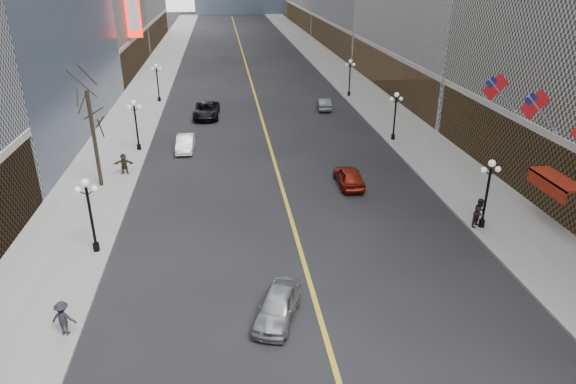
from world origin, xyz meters
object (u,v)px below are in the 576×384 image
object	(u,v)px
car_nb_near	(278,306)
car_sb_far	(324,104)
streetlamp_east_3	(350,74)
streetlamp_west_3	(157,79)
car_nb_far	(207,110)
streetlamp_east_2	(395,111)
streetlamp_west_2	(136,120)
car_nb_mid	(185,143)
streetlamp_east_1	(488,187)
car_sb_mid	(349,176)
streetlamp_west_1	(90,208)

from	to	relation	value
car_nb_near	car_sb_far	bearing A→B (deg)	96.10
streetlamp_east_3	streetlamp_west_3	distance (m)	23.60
car_nb_near	car_nb_far	distance (m)	36.05
streetlamp_east_2	streetlamp_west_2	bearing A→B (deg)	180.00
car_sb_far	car_nb_mid	bearing A→B (deg)	45.57
car_nb_near	streetlamp_east_3	bearing A→B (deg)	92.57
car_sb_far	streetlamp_east_2	bearing A→B (deg)	114.97
streetlamp_west_3	car_sb_far	xyz separation A→B (m)	(19.28, -5.69, -2.23)
car_nb_far	streetlamp_east_2	bearing A→B (deg)	-27.66
streetlamp_west_3	streetlamp_east_3	bearing A→B (deg)	0.00
streetlamp_east_1	streetlamp_east_3	xyz separation A→B (m)	(0.00, 36.00, 0.00)
car_nb_near	car_sb_far	size ratio (longest dim) A/B	1.03
streetlamp_east_2	streetlamp_west_2	distance (m)	23.60
car_nb_far	car_sb_mid	world-z (taller)	car_nb_far
streetlamp_east_1	streetlamp_west_1	world-z (taller)	same
streetlamp_east_2	car_sb_far	distance (m)	13.24
streetlamp_west_1	streetlamp_west_3	size ratio (longest dim) A/B	1.00
streetlamp_west_3	car_nb_mid	bearing A→B (deg)	-77.28
car_nb_near	car_nb_mid	size ratio (longest dim) A/B	0.99
car_nb_mid	streetlamp_east_1	bearing A→B (deg)	-40.83
streetlamp_east_3	car_nb_far	bearing A→B (deg)	-157.04
streetlamp_west_3	car_sb_far	world-z (taller)	streetlamp_west_3
car_nb_near	car_sb_mid	size ratio (longest dim) A/B	0.95
streetlamp_west_1	car_sb_mid	bearing A→B (deg)	25.19
streetlamp_west_3	car_nb_mid	distance (m)	18.95
car_nb_mid	streetlamp_east_3	bearing A→B (deg)	44.71
streetlamp_east_3	car_sb_far	size ratio (longest dim) A/B	1.12
car_sb_mid	car_nb_near	bearing A→B (deg)	65.31
streetlamp_west_3	streetlamp_west_2	bearing A→B (deg)	-90.00
streetlamp_east_3	car_sb_far	xyz separation A→B (m)	(-4.32, -5.69, -2.23)
car_sb_mid	streetlamp_west_3	bearing A→B (deg)	-58.79
streetlamp_west_3	car_sb_mid	bearing A→B (deg)	-58.96
streetlamp_east_1	car_nb_near	xyz separation A→B (m)	(-13.80, -7.35, -2.19)
streetlamp_east_1	streetlamp_east_2	size ratio (longest dim) A/B	1.00
streetlamp_east_2	car_nb_far	distance (m)	20.72
streetlamp_west_1	car_nb_mid	xyz separation A→B (m)	(4.15, 17.64, -2.21)
car_nb_near	car_nb_far	xyz separation A→B (m)	(-3.95, 35.83, 0.10)
streetlamp_east_3	car_nb_near	world-z (taller)	streetlamp_east_3
streetlamp_east_2	car_sb_mid	xyz separation A→B (m)	(-6.71, -10.06, -2.15)
car_nb_far	streetlamp_east_1	bearing A→B (deg)	-55.17
streetlamp_west_1	car_sb_far	size ratio (longest dim) A/B	1.12
streetlamp_east_2	streetlamp_west_1	size ratio (longest dim) A/B	1.00
streetlamp_west_2	streetlamp_west_3	world-z (taller)	same
streetlamp_east_1	streetlamp_west_2	bearing A→B (deg)	142.67
streetlamp_west_3	car_nb_far	distance (m)	9.76
car_nb_near	car_sb_mid	world-z (taller)	car_sb_mid
streetlamp_east_3	car_nb_mid	world-z (taller)	streetlamp_east_3
car_sb_mid	car_sb_far	world-z (taller)	car_sb_mid
car_nb_mid	streetlamp_east_2	bearing A→B (deg)	2.43
car_nb_far	car_sb_mid	xyz separation A→B (m)	(11.04, -20.53, -0.06)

